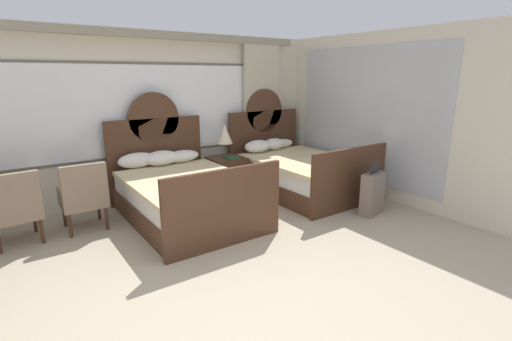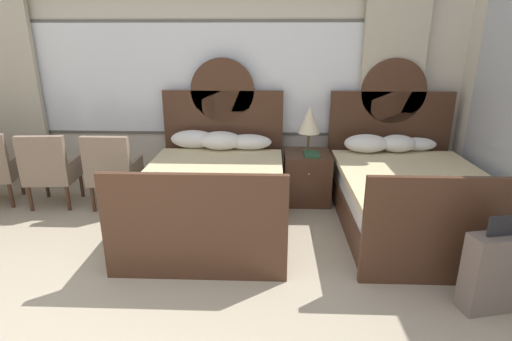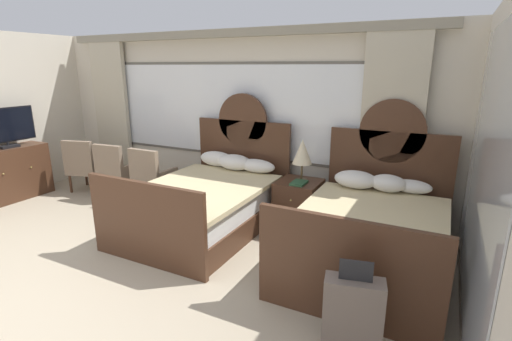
{
  "view_description": "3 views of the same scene",
  "coord_description": "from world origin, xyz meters",
  "views": [
    {
      "loc": [
        -1.74,
        -2.27,
        2.02
      ],
      "look_at": [
        1.2,
        1.91,
        0.7
      ],
      "focal_mm": 25.98,
      "sensor_mm": 36.0,
      "label": 1
    },
    {
      "loc": [
        0.97,
        -1.7,
        2.02
      ],
      "look_at": [
        0.84,
        1.71,
        0.87
      ],
      "focal_mm": 28.2,
      "sensor_mm": 36.0,
      "label": 2
    },
    {
      "loc": [
        3.12,
        -1.51,
        2.15
      ],
      "look_at": [
        1.18,
        2.3,
        0.96
      ],
      "focal_mm": 26.4,
      "sensor_mm": 36.0,
      "label": 3
    }
  ],
  "objects": [
    {
      "name": "ground_plane",
      "position": [
        0.0,
        0.0,
        0.0
      ],
      "size": [
        24.0,
        24.0,
        0.0
      ],
      "primitive_type": "plane",
      "color": "tan"
    },
    {
      "name": "wall_back_window",
      "position": [
        0.0,
        3.67,
        1.41
      ],
      "size": [
        6.86,
        0.22,
        2.7
      ],
      "color": "beige",
      "rests_on": "ground_plane"
    },
    {
      "name": "wall_right_mirror",
      "position": [
        3.46,
        1.56,
        1.35
      ],
      "size": [
        0.08,
        4.27,
        2.7
      ],
      "color": "beige",
      "rests_on": "ground_plane"
    },
    {
      "name": "bed_near_window",
      "position": [
        0.33,
        2.49,
        0.37
      ],
      "size": [
        1.57,
        2.26,
        1.76
      ],
      "color": "#472B1C",
      "rests_on": "ground_plane"
    },
    {
      "name": "bed_near_mirror",
      "position": [
        2.51,
        2.48,
        0.37
      ],
      "size": [
        1.57,
        2.26,
        1.76
      ],
      "color": "#472B1C",
      "rests_on": "ground_plane"
    },
    {
      "name": "nightstand_between_beds",
      "position": [
        1.43,
        3.12,
        0.32
      ],
      "size": [
        0.57,
        0.59,
        0.63
      ],
      "color": "#472B1C",
      "rests_on": "ground_plane"
    },
    {
      "name": "table_lamp_on_nightstand",
      "position": [
        1.44,
        3.18,
        1.03
      ],
      "size": [
        0.27,
        0.27,
        0.57
      ],
      "color": "brown",
      "rests_on": "nightstand_between_beds"
    },
    {
      "name": "book_on_nightstand",
      "position": [
        1.46,
        3.0,
        0.65
      ],
      "size": [
        0.18,
        0.26,
        0.03
      ],
      "color": "#285133",
      "rests_on": "nightstand_between_beds"
    },
    {
      "name": "armchair_by_window_left",
      "position": [
        -0.93,
        2.81,
        0.49
      ],
      "size": [
        0.55,
        0.55,
        0.93
      ],
      "color": "#84705B",
      "rests_on": "ground_plane"
    },
    {
      "name": "armchair_by_window_centre",
      "position": [
        -1.7,
        2.81,
        0.49
      ],
      "size": [
        0.59,
        0.59,
        0.93
      ],
      "color": "#84705B",
      "rests_on": "ground_plane"
    },
    {
      "name": "suitcase_on_floor",
      "position": [
        2.66,
        1.0,
        0.32
      ],
      "size": [
        0.47,
        0.28,
        0.79
      ],
      "color": "#75665B",
      "rests_on": "ground_plane"
    }
  ]
}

